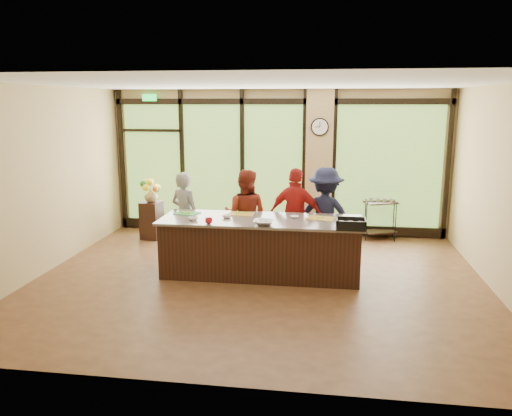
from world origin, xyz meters
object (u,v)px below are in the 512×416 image
(cook_right, at_px, (325,215))
(island_base, at_px, (261,248))
(bar_cart, at_px, (380,214))
(roasting_pan, at_px, (351,226))
(cook_left, at_px, (185,215))
(flower_stand, at_px, (152,220))

(cook_right, bearing_deg, island_base, 47.31)
(cook_right, distance_m, bar_cart, 1.98)
(cook_right, height_order, roasting_pan, cook_right)
(roasting_pan, bearing_deg, bar_cart, 75.35)
(island_base, bearing_deg, cook_left, 153.92)
(cook_right, relative_size, flower_stand, 2.17)
(bar_cart, bearing_deg, roasting_pan, -125.90)
(island_base, xyz_separation_m, flower_stand, (-2.48, 1.84, -0.06))
(flower_stand, bearing_deg, cook_left, -38.03)
(bar_cart, bearing_deg, island_base, -152.54)
(roasting_pan, relative_size, bar_cart, 0.50)
(cook_right, xyz_separation_m, roasting_pan, (0.38, -1.27, 0.13))
(island_base, xyz_separation_m, cook_right, (1.01, 0.84, 0.39))
(flower_stand, bearing_deg, island_base, -27.03)
(flower_stand, relative_size, bar_cart, 0.89)
(cook_left, relative_size, flower_stand, 2.03)
(flower_stand, xyz_separation_m, bar_cart, (4.60, 0.61, 0.13))
(roasting_pan, xyz_separation_m, bar_cart, (0.73, 2.88, -0.45))
(cook_left, xyz_separation_m, bar_cart, (3.56, 1.74, -0.26))
(cook_right, bearing_deg, flower_stand, -8.36)
(bar_cart, bearing_deg, cook_right, -146.14)
(roasting_pan, bearing_deg, island_base, 162.13)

